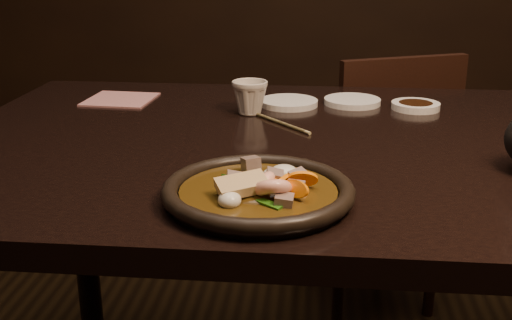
# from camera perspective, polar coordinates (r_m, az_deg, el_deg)

# --- Properties ---
(table) EXTENTS (1.60, 0.90, 0.75)m
(table) POSITION_cam_1_polar(r_m,az_deg,el_deg) (1.18, 11.22, -1.91)
(table) COLOR black
(table) RESTS_ON floor
(chair) EXTENTS (0.50, 0.50, 0.80)m
(chair) POSITION_cam_1_polar(r_m,az_deg,el_deg) (1.90, 10.71, -1.44)
(chair) COLOR black
(chair) RESTS_ON floor
(plate) EXTENTS (0.26, 0.26, 0.03)m
(plate) POSITION_cam_1_polar(r_m,az_deg,el_deg) (0.87, 0.20, -2.90)
(plate) COLOR black
(plate) RESTS_ON table
(stirfry) EXTENTS (0.14, 0.15, 0.06)m
(stirfry) POSITION_cam_1_polar(r_m,az_deg,el_deg) (0.87, 0.44, -2.57)
(stirfry) COLOR #3B270A
(stirfry) RESTS_ON plate
(soy_dish) EXTENTS (0.10, 0.10, 0.01)m
(soy_dish) POSITION_cam_1_polar(r_m,az_deg,el_deg) (1.40, 14.00, 4.69)
(soy_dish) COLOR white
(soy_dish) RESTS_ON table
(saucer_left) EXTENTS (0.12, 0.12, 0.01)m
(saucer_left) POSITION_cam_1_polar(r_m,az_deg,el_deg) (1.42, 8.56, 5.18)
(saucer_left) COLOR white
(saucer_left) RESTS_ON table
(saucer_right) EXTENTS (0.13, 0.13, 0.01)m
(saucer_right) POSITION_cam_1_polar(r_m,az_deg,el_deg) (1.39, 2.92, 5.12)
(saucer_right) COLOR white
(saucer_right) RESTS_ON table
(tea_cup) EXTENTS (0.09, 0.08, 0.07)m
(tea_cup) POSITION_cam_1_polar(r_m,az_deg,el_deg) (1.31, -0.56, 5.68)
(tea_cup) COLOR beige
(tea_cup) RESTS_ON table
(chopsticks) EXTENTS (0.16, 0.18, 0.01)m
(chopsticks) POSITION_cam_1_polar(r_m,az_deg,el_deg) (1.26, 1.46, 3.60)
(chopsticks) COLOR tan
(chopsticks) RESTS_ON table
(napkin) EXTENTS (0.15, 0.15, 0.00)m
(napkin) POSITION_cam_1_polar(r_m,az_deg,el_deg) (1.47, -11.96, 5.29)
(napkin) COLOR #B2706D
(napkin) RESTS_ON table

